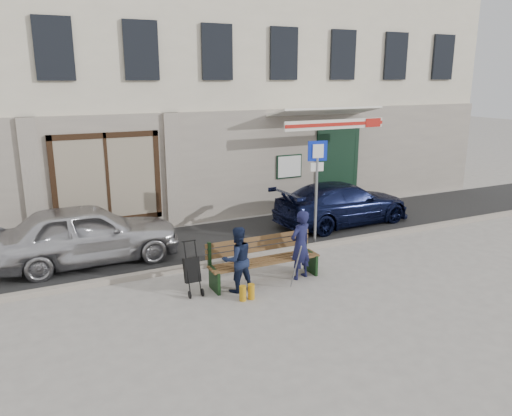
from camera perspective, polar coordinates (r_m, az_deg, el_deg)
ground at (r=10.79m, az=5.82°, el=-7.88°), size 80.00×80.00×0.00m
asphalt_lane at (r=13.35m, az=-1.15°, el=-3.28°), size 60.00×3.20×0.01m
curb at (r=11.98m, az=2.07°, el=-5.16°), size 60.00×0.18×0.12m
building at (r=17.73m, az=-8.83°, el=17.29°), size 20.00×8.27×10.00m
car_silver at (r=11.96m, az=-18.70°, el=-2.79°), size 4.08×1.65×1.39m
car_navy at (r=14.60m, az=9.87°, el=0.54°), size 4.30×1.97×1.22m
parking_sign at (r=12.37m, az=6.96°, el=3.60°), size 0.49×0.13×2.64m
bench at (r=10.37m, az=0.74°, el=-6.04°), size 2.40×1.17×0.98m
man at (r=10.48m, az=5.09°, el=-4.22°), size 0.62×0.50×1.48m
woman at (r=9.86m, az=-2.15°, el=-5.88°), size 0.66×0.53×1.33m
stroller at (r=9.89m, az=-7.32°, el=-7.16°), size 0.31×0.44×1.05m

